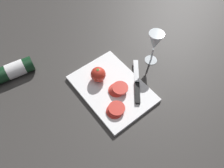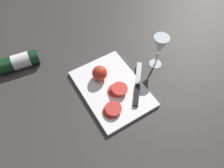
{
  "view_description": "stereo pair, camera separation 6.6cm",
  "coord_description": "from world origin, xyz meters",
  "px_view_note": "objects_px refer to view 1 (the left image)",
  "views": [
    {
      "loc": [
        -0.46,
        0.38,
        0.87
      ],
      "look_at": [
        -0.02,
        0.03,
        0.05
      ],
      "focal_mm": 35.0,
      "sensor_mm": 36.0,
      "label": 1
    },
    {
      "loc": [
        -0.5,
        0.32,
        0.87
      ],
      "look_at": [
        -0.02,
        0.03,
        0.05
      ],
      "focal_mm": 35.0,
      "sensor_mm": 36.0,
      "label": 2
    }
  ],
  "objects_px": {
    "whole_tomato": "(98,74)",
    "tomato_slice_stack_far": "(116,110)",
    "wine_glass": "(155,43)",
    "tomato_slice_stack_near": "(118,89)",
    "wine_bottle": "(10,72)",
    "knife": "(137,88)"
  },
  "relations": [
    {
      "from": "wine_bottle",
      "to": "tomato_slice_stack_far",
      "type": "bearing_deg",
      "value": -149.98
    },
    {
      "from": "wine_glass",
      "to": "tomato_slice_stack_far",
      "type": "bearing_deg",
      "value": 109.54
    },
    {
      "from": "tomato_slice_stack_near",
      "to": "whole_tomato",
      "type": "bearing_deg",
      "value": 15.68
    },
    {
      "from": "whole_tomato",
      "to": "tomato_slice_stack_far",
      "type": "xyz_separation_m",
      "value": [
        -0.18,
        0.04,
        -0.03
      ]
    },
    {
      "from": "wine_bottle",
      "to": "whole_tomato",
      "type": "height_order",
      "value": "whole_tomato"
    },
    {
      "from": "wine_glass",
      "to": "wine_bottle",
      "type": "bearing_deg",
      "value": 59.91
    },
    {
      "from": "wine_glass",
      "to": "whole_tomato",
      "type": "xyz_separation_m",
      "value": [
        0.07,
        0.29,
        -0.07
      ]
    },
    {
      "from": "tomato_slice_stack_near",
      "to": "wine_bottle",
      "type": "bearing_deg",
      "value": 41.11
    },
    {
      "from": "wine_bottle",
      "to": "tomato_slice_stack_far",
      "type": "xyz_separation_m",
      "value": [
        -0.47,
        -0.27,
        -0.01
      ]
    },
    {
      "from": "wine_bottle",
      "to": "wine_glass",
      "type": "distance_m",
      "value": 0.71
    },
    {
      "from": "knife",
      "to": "whole_tomato",
      "type": "bearing_deg",
      "value": 73.5
    },
    {
      "from": "wine_bottle",
      "to": "whole_tomato",
      "type": "xyz_separation_m",
      "value": [
        -0.29,
        -0.32,
        0.02
      ]
    },
    {
      "from": "whole_tomato",
      "to": "knife",
      "type": "bearing_deg",
      "value": -146.25
    },
    {
      "from": "whole_tomato",
      "to": "wine_glass",
      "type": "bearing_deg",
      "value": -102.58
    },
    {
      "from": "wine_bottle",
      "to": "tomato_slice_stack_near",
      "type": "height_order",
      "value": "wine_bottle"
    },
    {
      "from": "whole_tomato",
      "to": "tomato_slice_stack_far",
      "type": "height_order",
      "value": "whole_tomato"
    },
    {
      "from": "wine_glass",
      "to": "whole_tomato",
      "type": "distance_m",
      "value": 0.31
    },
    {
      "from": "wine_glass",
      "to": "tomato_slice_stack_near",
      "type": "relative_size",
      "value": 2.12
    },
    {
      "from": "whole_tomato",
      "to": "knife",
      "type": "height_order",
      "value": "whole_tomato"
    },
    {
      "from": "tomato_slice_stack_far",
      "to": "tomato_slice_stack_near",
      "type": "bearing_deg",
      "value": -45.32
    },
    {
      "from": "tomato_slice_stack_near",
      "to": "tomato_slice_stack_far",
      "type": "xyz_separation_m",
      "value": [
        -0.07,
        0.07,
        -0.0
      ]
    },
    {
      "from": "wine_glass",
      "to": "knife",
      "type": "distance_m",
      "value": 0.23
    }
  ]
}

